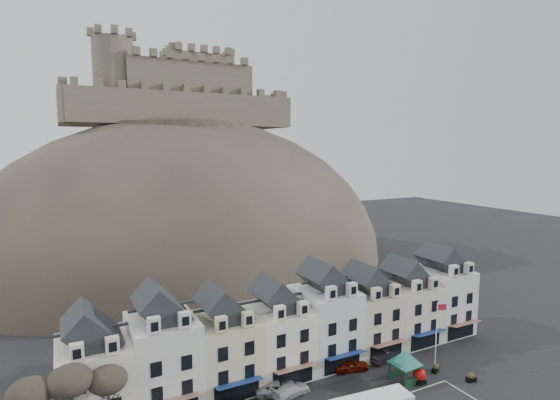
# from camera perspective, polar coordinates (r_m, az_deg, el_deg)

# --- Properties ---
(townhouse_terrace) EXTENTS (54.40, 9.35, 11.80)m
(townhouse_terrace) POSITION_cam_1_polar(r_m,az_deg,el_deg) (56.35, 2.96, -15.89)
(townhouse_terrace) COLOR white
(townhouse_terrace) RESTS_ON ground
(castle_hill) EXTENTS (100.00, 76.00, 68.00)m
(castle_hill) POSITION_cam_1_polar(r_m,az_deg,el_deg) (105.11, -11.34, -8.15)
(castle_hill) COLOR #322D27
(castle_hill) RESTS_ON ground
(castle) EXTENTS (50.20, 22.20, 22.00)m
(castle) POSITION_cam_1_polar(r_m,az_deg,el_deg) (108.94, -13.27, 13.59)
(castle) COLOR #635B4B
(castle) RESTS_ON ground
(tree_left_far) EXTENTS (3.61, 3.61, 8.24)m
(tree_left_far) POSITION_cam_1_polar(r_m,az_deg,el_deg) (44.36, -29.89, -21.16)
(tree_left_far) COLOR #372E23
(tree_left_far) RESTS_ON ground
(tree_left_mid) EXTENTS (3.78, 3.78, 8.64)m
(tree_left_mid) POSITION_cam_1_polar(r_m,az_deg,el_deg) (44.11, -25.76, -20.58)
(tree_left_mid) COLOR #372E23
(tree_left_mid) RESTS_ON ground
(tree_left_near) EXTENTS (3.43, 3.43, 7.84)m
(tree_left_near) POSITION_cam_1_polar(r_m,az_deg,el_deg) (44.53, -21.58, -21.09)
(tree_left_near) COLOR #372E23
(tree_left_near) RESTS_ON ground
(bus_shelter) EXTENTS (6.00, 6.00, 3.82)m
(bus_shelter) POSITION_cam_1_polar(r_m,az_deg,el_deg) (55.53, 16.05, -19.16)
(bus_shelter) COLOR #10311C
(bus_shelter) RESTS_ON ground
(red_buoy) EXTENTS (1.44, 1.44, 1.79)m
(red_buoy) POSITION_cam_1_polar(r_m,az_deg,el_deg) (56.63, 17.73, -21.00)
(red_buoy) COLOR black
(red_buoy) RESTS_ON ground
(flagpole) EXTENTS (1.20, 0.41, 8.58)m
(flagpole) POSITION_cam_1_polar(r_m,az_deg,el_deg) (58.45, 19.84, -15.86)
(flagpole) COLOR silver
(flagpole) RESTS_ON ground
(planter_west) EXTENTS (1.22, 0.85, 1.11)m
(planter_west) POSITION_cam_1_polar(r_m,az_deg,el_deg) (59.09, 23.69, -20.44)
(planter_west) COLOR black
(planter_west) RESTS_ON ground
(planter_east) EXTENTS (1.22, 0.93, 1.09)m
(planter_east) POSITION_cam_1_polar(r_m,az_deg,el_deg) (59.73, 19.63, -19.96)
(planter_east) COLOR black
(planter_east) RESTS_ON ground
(car_silver) EXTENTS (5.46, 3.83, 1.40)m
(car_silver) POSITION_cam_1_polar(r_m,az_deg,el_deg) (52.45, -0.35, -23.33)
(car_silver) COLOR #A3A6AA
(car_silver) RESTS_ON ground
(car_white) EXTENTS (4.69, 2.51, 1.29)m
(car_white) POSITION_cam_1_polar(r_m,az_deg,el_deg) (52.23, 1.50, -23.55)
(car_white) COLOR silver
(car_white) RESTS_ON ground
(car_maroon) EXTENTS (4.78, 2.71, 1.53)m
(car_maroon) POSITION_cam_1_polar(r_m,az_deg,el_deg) (57.49, 9.15, -20.47)
(car_maroon) COLOR #560F04
(car_maroon) RESTS_ON ground
(car_charcoal) EXTENTS (4.73, 2.48, 1.48)m
(car_charcoal) POSITION_cam_1_polar(r_m,az_deg,el_deg) (60.56, 13.52, -19.12)
(car_charcoal) COLOR black
(car_charcoal) RESTS_ON ground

